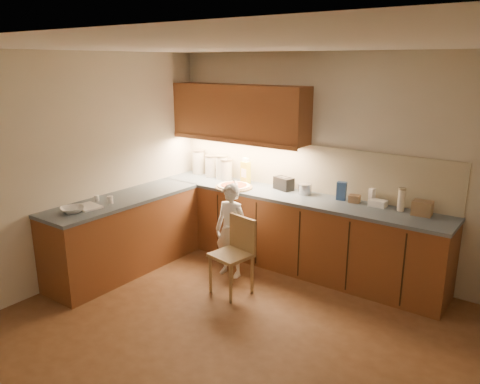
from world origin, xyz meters
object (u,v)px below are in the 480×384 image
(pizza_on_board, at_px, (234,186))
(child, at_px, (231,231))
(oil_jug, at_px, (246,172))
(wooden_chair, at_px, (236,250))
(toaster, at_px, (284,183))

(pizza_on_board, distance_m, child, 0.71)
(pizza_on_board, height_order, child, child)
(pizza_on_board, distance_m, oil_jug, 0.32)
(child, xyz_separation_m, wooden_chair, (0.29, -0.30, -0.07))
(pizza_on_board, bearing_deg, oil_jug, 94.90)
(pizza_on_board, relative_size, toaster, 1.70)
(child, bearing_deg, pizza_on_board, 121.15)
(child, relative_size, oil_jug, 3.31)
(pizza_on_board, bearing_deg, toaster, 28.56)
(pizza_on_board, bearing_deg, wooden_chair, -52.41)
(pizza_on_board, xyz_separation_m, child, (0.33, -0.51, -0.38))
(child, xyz_separation_m, oil_jug, (-0.35, 0.80, 0.51))
(oil_jug, distance_m, toaster, 0.59)
(wooden_chair, bearing_deg, oil_jug, 130.30)
(oil_jug, bearing_deg, pizza_on_board, -85.10)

